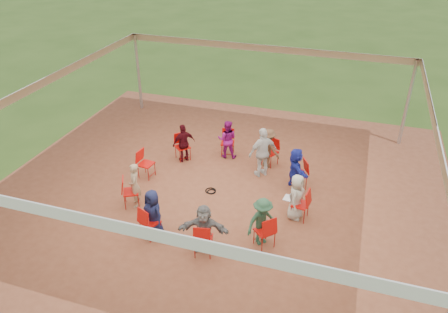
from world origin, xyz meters
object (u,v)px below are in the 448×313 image
(person_seated_5, at_px, (135,185))
(person_seated_8, at_px, (262,222))
(chair_1, at_px, (299,174))
(cable_coil, at_px, (211,191))
(chair_2, at_px, (270,152))
(chair_9, at_px, (265,231))
(person_seated_3, at_px, (227,139))
(person_seated_2, at_px, (268,148))
(person_seated_1, at_px, (295,169))
(chair_6, at_px, (131,192))
(chair_8, at_px, (203,239))
(person_seated_0, at_px, (296,197))
(person_seated_6, at_px, (153,213))
(chair_3, at_px, (228,143))
(laptop, at_px, (290,197))
(person_seated_4, at_px, (184,143))
(chair_0, at_px, (300,204))
(standing_person, at_px, (263,152))
(chair_7, at_px, (150,222))
(chair_4, at_px, (183,147))
(person_seated_7, at_px, (204,229))
(chair_5, at_px, (146,164))

(person_seated_5, xyz_separation_m, person_seated_8, (3.66, -0.46, 0.00))
(chair_1, bearing_deg, cable_coil, 84.42)
(chair_2, xyz_separation_m, chair_9, (0.73, -3.82, 0.00))
(chair_2, xyz_separation_m, person_seated_3, (-1.45, 0.07, 0.20))
(person_seated_2, bearing_deg, person_seated_1, 162.00)
(chair_6, height_order, person_seated_1, person_seated_1)
(chair_2, distance_m, chair_8, 4.57)
(person_seated_2, bearing_deg, person_seated_0, 144.00)
(chair_1, distance_m, person_seated_6, 4.46)
(chair_3, height_order, person_seated_5, person_seated_5)
(chair_9, xyz_separation_m, laptop, (0.35, 1.38, 0.16))
(chair_6, height_order, person_seated_4, person_seated_4)
(chair_0, height_order, chair_6, same)
(chair_2, bearing_deg, standing_person, 107.78)
(chair_1, distance_m, person_seated_0, 1.47)
(person_seated_2, relative_size, cable_coil, 3.33)
(chair_7, relative_size, standing_person, 0.57)
(chair_4, bearing_deg, chair_8, 72.00)
(person_seated_0, height_order, person_seated_5, same)
(person_seated_1, height_order, cable_coil, person_seated_1)
(person_seated_3, distance_m, person_seated_4, 1.41)
(chair_9, bearing_deg, person_seated_7, 157.49)
(chair_5, distance_m, chair_8, 3.89)
(chair_8, distance_m, laptop, 2.67)
(chair_3, distance_m, person_seated_5, 3.79)
(chair_1, relative_size, chair_4, 1.00)
(chair_0, bearing_deg, chair_1, 18.00)
(person_seated_1, xyz_separation_m, standing_person, (-1.07, 0.39, 0.15))
(chair_7, bearing_deg, chair_1, 72.00)
(chair_2, distance_m, person_seated_7, 4.46)
(chair_9, xyz_separation_m, person_seated_8, (-0.09, 0.08, 0.20))
(chair_1, relative_size, person_seated_6, 0.70)
(chair_0, xyz_separation_m, person_seated_0, (-0.12, 0.01, 0.20))
(person_seated_0, distance_m, standing_person, 2.22)
(chair_9, bearing_deg, chair_6, 126.00)
(chair_1, xyz_separation_m, cable_coil, (-2.36, -1.02, -0.43))
(chair_5, xyz_separation_m, person_seated_6, (1.41, -2.36, 0.20))
(chair_0, distance_m, standing_person, 2.33)
(chair_7, bearing_deg, chair_3, 108.00)
(person_seated_1, bearing_deg, chair_8, 127.07)
(chair_1, relative_size, chair_8, 1.00)
(chair_2, height_order, chair_6, same)
(chair_4, height_order, laptop, chair_4)
(cable_coil, bearing_deg, person_seated_3, 94.74)
(person_seated_5, relative_size, laptop, 3.88)
(person_seated_0, distance_m, person_seated_3, 3.69)
(person_seated_0, relative_size, person_seated_7, 1.00)
(person_seated_3, bearing_deg, laptop, 124.44)
(person_seated_1, bearing_deg, person_seated_8, 144.00)
(chair_3, relative_size, laptop, 2.71)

